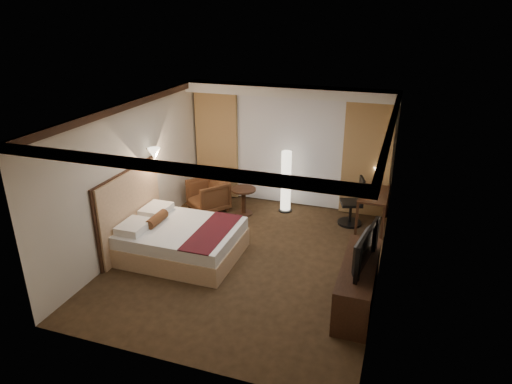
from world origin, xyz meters
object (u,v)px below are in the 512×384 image
(floor_lamp, at_px, (286,182))
(dresser, at_px, (358,284))
(side_table, at_px, (244,201))
(television, at_px, (360,244))
(armchair, at_px, (208,194))
(desk, at_px, (372,209))
(office_chair, at_px, (351,201))
(bed, at_px, (182,241))

(floor_lamp, distance_m, dresser, 3.55)
(side_table, bearing_deg, floor_lamp, 28.59)
(floor_lamp, bearing_deg, side_table, -151.41)
(television, bearing_deg, armchair, 63.88)
(desk, bearing_deg, office_chair, -173.41)
(bed, xyz_separation_m, floor_lamp, (1.25, 2.51, 0.40))
(side_table, xyz_separation_m, desk, (2.71, 0.29, 0.08))
(office_chair, bearing_deg, side_table, 168.67)
(dresser, relative_size, television, 1.57)
(side_table, distance_m, television, 3.77)
(armchair, distance_m, side_table, 0.82)
(bed, distance_m, television, 3.27)
(bed, relative_size, desk, 1.72)
(television, bearing_deg, desk, 8.87)
(armchair, bearing_deg, floor_lamp, 55.15)
(dresser, bearing_deg, armchair, 145.65)
(armchair, height_order, television, television)
(desk, relative_size, dresser, 0.65)
(side_table, relative_size, television, 0.52)
(side_table, distance_m, desk, 2.72)
(side_table, height_order, television, television)
(armchair, bearing_deg, bed, -41.20)
(desk, bearing_deg, side_table, -173.86)
(armchair, relative_size, office_chair, 0.75)
(desk, bearing_deg, floor_lamp, 175.27)
(side_table, xyz_separation_m, floor_lamp, (0.82, 0.45, 0.40))
(armchair, distance_m, floor_lamp, 1.74)
(bed, xyz_separation_m, television, (3.15, -0.44, 0.73))
(floor_lamp, bearing_deg, television, -57.15)
(desk, xyz_separation_m, television, (0.02, -2.79, 0.65))
(floor_lamp, bearing_deg, armchair, -162.66)
(floor_lamp, relative_size, television, 1.22)
(desk, height_order, television, television)
(bed, relative_size, side_table, 3.41)
(bed, bearing_deg, desk, 36.91)
(side_table, height_order, dresser, dresser)
(armchair, xyz_separation_m, office_chair, (3.09, 0.30, 0.13))
(office_chair, bearing_deg, floor_lamp, 154.53)
(side_table, distance_m, office_chair, 2.30)
(floor_lamp, xyz_separation_m, dresser, (1.93, -2.95, -0.35))
(side_table, bearing_deg, office_chair, 6.06)
(armchair, relative_size, television, 0.67)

